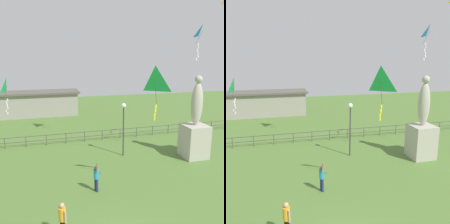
# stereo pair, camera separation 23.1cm
# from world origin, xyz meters

# --- Properties ---
(statue_monument) EXTENTS (1.79, 1.79, 6.33)m
(statue_monument) POSITION_xyz_m (8.46, 8.29, 1.97)
(statue_monument) COLOR #B2AD9E
(statue_monument) RESTS_ON ground_plane
(lamppost) EXTENTS (0.36, 0.36, 4.22)m
(lamppost) POSITION_xyz_m (3.24, 9.96, 3.09)
(lamppost) COLOR #38383D
(lamppost) RESTS_ON ground_plane
(person_1) EXTENTS (0.31, 0.44, 1.67)m
(person_1) POSITION_xyz_m (-2.06, 2.05, 0.96)
(person_1) COLOR black
(person_1) RESTS_ON ground_plane
(person_3) EXTENTS (0.29, 0.50, 1.87)m
(person_3) POSITION_xyz_m (0.09, 5.33, 0.94)
(person_3) COLOR navy
(person_3) RESTS_ON ground_plane
(kite_0) EXTENTS (0.62, 1.07, 2.96)m
(kite_0) POSITION_xyz_m (-5.35, 13.56, 5.33)
(kite_0) COLOR #1EB759
(kite_3) EXTENTS (1.27, 1.19, 2.83)m
(kite_3) POSITION_xyz_m (2.89, 3.93, 6.42)
(kite_3) COLOR #1EB759
(kite_4) EXTENTS (0.84, 1.02, 2.61)m
(kite_4) POSITION_xyz_m (9.04, 9.13, 9.40)
(kite_4) COLOR #198CD1
(waterfront_railing) EXTENTS (36.03, 0.06, 0.95)m
(waterfront_railing) POSITION_xyz_m (-0.26, 14.00, 0.63)
(waterfront_railing) COLOR #4C4742
(waterfront_railing) RESTS_ON ground_plane
(pavilion_building) EXTENTS (11.44, 3.97, 3.21)m
(pavilion_building) POSITION_xyz_m (-3.78, 26.00, 1.63)
(pavilion_building) COLOR gray
(pavilion_building) RESTS_ON ground_plane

